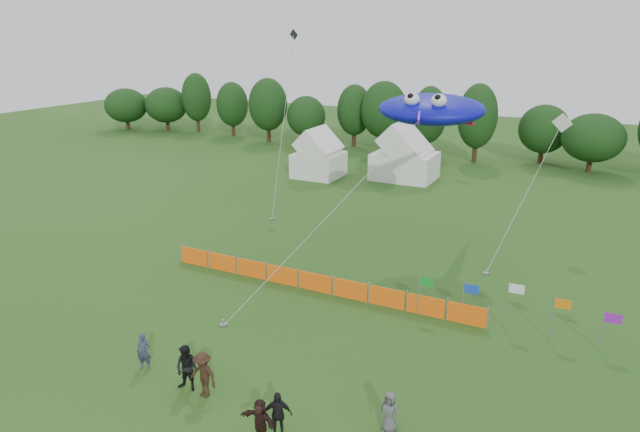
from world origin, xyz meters
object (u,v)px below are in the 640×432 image
at_px(tent_left, 319,157).
at_px(spectator_a, 144,352).
at_px(spectator_f, 260,420).
at_px(spectator_d, 277,414).
at_px(spectator_e, 389,412).
at_px(spectator_c, 203,375).
at_px(spectator_b, 187,368).
at_px(tent_right, 405,158).
at_px(stingray_kite, 434,109).
at_px(barrier_fence, 315,282).

height_order(tent_left, spectator_a, tent_left).
bearing_deg(spectator_f, spectator_d, 53.37).
distance_m(tent_left, spectator_f, 36.64).
distance_m(spectator_e, spectator_f, 4.39).
xyz_separation_m(spectator_c, spectator_f, (3.21, -1.10, -0.14)).
height_order(spectator_b, spectator_f, spectator_b).
bearing_deg(spectator_e, tent_left, 126.11).
distance_m(tent_right, spectator_b, 35.27).
distance_m(tent_left, stingray_kite, 20.30).
distance_m(tent_right, stingray_kite, 18.14).
bearing_deg(spectator_b, stingray_kite, 74.20).
relative_size(barrier_fence, spectator_f, 11.58).
bearing_deg(spectator_b, spectator_d, -14.75).
xyz_separation_m(spectator_c, spectator_e, (6.92, 1.24, -0.14)).
relative_size(spectator_c, spectator_d, 1.08).
distance_m(tent_left, spectator_e, 36.25).
distance_m(tent_left, tent_right, 8.01).
xyz_separation_m(barrier_fence, spectator_e, (7.35, -8.76, 0.27)).
height_order(tent_right, stingray_kite, stingray_kite).
height_order(spectator_e, spectator_f, spectator_f).
bearing_deg(barrier_fence, stingray_kite, 71.98).
relative_size(tent_left, stingray_kite, 0.18).
distance_m(spectator_a, stingray_kite, 21.68).
distance_m(barrier_fence, spectator_f, 11.69).
xyz_separation_m(tent_left, spectator_f, (14.77, -33.51, -1.09)).
bearing_deg(tent_left, spectator_c, -70.37).
distance_m(tent_left, spectator_c, 34.42).
bearing_deg(tent_left, spectator_a, -75.52).
bearing_deg(spectator_d, spectator_e, 1.97).
height_order(barrier_fence, spectator_d, spectator_d).
height_order(barrier_fence, spectator_f, spectator_f).
distance_m(tent_right, spectator_d, 36.64).
relative_size(spectator_b, spectator_f, 1.21).
bearing_deg(spectator_c, spectator_d, -4.94).
relative_size(tent_left, spectator_d, 2.48).
bearing_deg(tent_right, spectator_f, -78.69).
bearing_deg(spectator_f, spectator_b, 171.10).
distance_m(spectator_c, spectator_d, 3.69).
height_order(spectator_a, spectator_f, spectator_a).
distance_m(barrier_fence, spectator_b, 9.98).
xyz_separation_m(barrier_fence, spectator_d, (4.06, -10.67, 0.35)).
height_order(spectator_a, spectator_d, spectator_d).
bearing_deg(tent_right, spectator_b, -84.73).
bearing_deg(spectator_c, spectator_a, 178.72).
distance_m(tent_left, spectator_b, 34.12).
bearing_deg(spectator_b, spectator_f, -21.57).
relative_size(tent_right, spectator_a, 3.62).
xyz_separation_m(tent_left, spectator_b, (10.76, -32.37, -0.93)).
distance_m(tent_left, spectator_d, 36.41).
bearing_deg(spectator_b, tent_right, 89.61).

